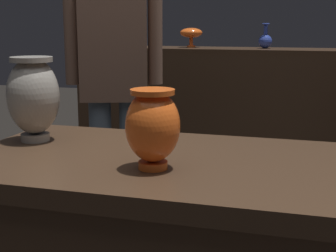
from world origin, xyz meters
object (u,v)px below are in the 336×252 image
(vase_centerpiece, at_px, (153,126))
(visitor_near_left, at_px, (114,69))
(vase_tall_behind, at_px, (33,96))
(shelf_vase_center, at_px, (265,40))
(shelf_vase_left, at_px, (191,33))

(vase_centerpiece, relative_size, visitor_near_left, 0.13)
(vase_tall_behind, height_order, shelf_vase_center, shelf_vase_center)
(shelf_vase_left, height_order, shelf_vase_center, shelf_vase_center)
(visitor_near_left, bearing_deg, shelf_vase_center, -135.04)
(vase_centerpiece, height_order, visitor_near_left, visitor_near_left)
(vase_centerpiece, xyz_separation_m, shelf_vase_left, (-0.47, 2.35, 0.18))
(vase_tall_behind, xyz_separation_m, shelf_vase_center, (0.49, 2.14, 0.10))
(vase_centerpiece, height_order, shelf_vase_left, shelf_vase_left)
(vase_centerpiece, height_order, vase_tall_behind, vase_tall_behind)
(vase_tall_behind, distance_m, shelf_vase_center, 2.20)
(shelf_vase_left, bearing_deg, visitor_near_left, -93.95)
(vase_tall_behind, distance_m, visitor_near_left, 0.93)
(shelf_vase_left, bearing_deg, vase_tall_behind, -89.26)
(vase_centerpiece, xyz_separation_m, vase_tall_behind, (-0.44, 0.19, 0.03))
(vase_centerpiece, distance_m, shelf_vase_center, 2.34)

